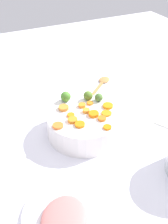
# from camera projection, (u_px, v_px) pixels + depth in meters

# --- Properties ---
(tabletop) EXTENTS (2.40, 2.40, 0.02)m
(tabletop) POSITION_uv_depth(u_px,v_px,m) (89.00, 127.00, 1.08)
(tabletop) COLOR white
(tabletop) RESTS_ON ground
(serving_bowl_carrots) EXTENTS (0.27, 0.27, 0.09)m
(serving_bowl_carrots) POSITION_uv_depth(u_px,v_px,m) (84.00, 124.00, 1.02)
(serving_bowl_carrots) COLOR white
(serving_bowl_carrots) RESTS_ON tabletop
(carrot_slice_0) EXTENTS (0.05, 0.05, 0.01)m
(carrot_slice_0) POSITION_uv_depth(u_px,v_px,m) (64.00, 108.00, 1.01)
(carrot_slice_0) COLOR orange
(carrot_slice_0) RESTS_ON serving_bowl_carrots
(carrot_slice_1) EXTENTS (0.04, 0.04, 0.01)m
(carrot_slice_1) POSITION_uv_depth(u_px,v_px,m) (73.00, 120.00, 0.95)
(carrot_slice_1) COLOR orange
(carrot_slice_1) RESTS_ON serving_bowl_carrots
(carrot_slice_2) EXTENTS (0.04, 0.04, 0.01)m
(carrot_slice_2) POSITION_uv_depth(u_px,v_px,m) (102.00, 119.00, 0.96)
(carrot_slice_2) COLOR orange
(carrot_slice_2) RESTS_ON serving_bowl_carrots
(carrot_slice_3) EXTENTS (0.05, 0.05, 0.01)m
(carrot_slice_3) POSITION_uv_depth(u_px,v_px,m) (80.00, 124.00, 0.94)
(carrot_slice_3) COLOR orange
(carrot_slice_3) RESTS_ON serving_bowl_carrots
(carrot_slice_4) EXTENTS (0.03, 0.03, 0.01)m
(carrot_slice_4) POSITION_uv_depth(u_px,v_px,m) (90.00, 103.00, 1.04)
(carrot_slice_4) COLOR orange
(carrot_slice_4) RESTS_ON serving_bowl_carrots
(carrot_slice_5) EXTENTS (0.04, 0.04, 0.01)m
(carrot_slice_5) POSITION_uv_depth(u_px,v_px,m) (58.00, 126.00, 0.93)
(carrot_slice_5) COLOR orange
(carrot_slice_5) RESTS_ON serving_bowl_carrots
(carrot_slice_6) EXTENTS (0.04, 0.04, 0.01)m
(carrot_slice_6) POSITION_uv_depth(u_px,v_px,m) (71.00, 115.00, 0.98)
(carrot_slice_6) COLOR orange
(carrot_slice_6) RESTS_ON serving_bowl_carrots
(carrot_slice_7) EXTENTS (0.03, 0.03, 0.01)m
(carrot_slice_7) POSITION_uv_depth(u_px,v_px,m) (86.00, 111.00, 1.00)
(carrot_slice_7) COLOR orange
(carrot_slice_7) RESTS_ON serving_bowl_carrots
(carrot_slice_8) EXTENTS (0.04, 0.04, 0.01)m
(carrot_slice_8) POSITION_uv_depth(u_px,v_px,m) (106.00, 113.00, 0.99)
(carrot_slice_8) COLOR orange
(carrot_slice_8) RESTS_ON serving_bowl_carrots
(carrot_slice_9) EXTENTS (0.04, 0.04, 0.01)m
(carrot_slice_9) POSITION_uv_depth(u_px,v_px,m) (107.00, 127.00, 0.92)
(carrot_slice_9) COLOR orange
(carrot_slice_9) RESTS_ON serving_bowl_carrots
(carrot_slice_10) EXTENTS (0.04, 0.04, 0.01)m
(carrot_slice_10) POSITION_uv_depth(u_px,v_px,m) (108.00, 106.00, 1.03)
(carrot_slice_10) COLOR orange
(carrot_slice_10) RESTS_ON serving_bowl_carrots
(carrot_slice_11) EXTENTS (0.05, 0.05, 0.01)m
(carrot_slice_11) POSITION_uv_depth(u_px,v_px,m) (94.00, 114.00, 0.98)
(carrot_slice_11) COLOR orange
(carrot_slice_11) RESTS_ON serving_bowl_carrots
(carrot_slice_12) EXTENTS (0.03, 0.03, 0.01)m
(carrot_slice_12) POSITION_uv_depth(u_px,v_px,m) (82.00, 105.00, 1.03)
(carrot_slice_12) COLOR orange
(carrot_slice_12) RESTS_ON serving_bowl_carrots
(brussels_sprout_0) EXTENTS (0.04, 0.04, 0.04)m
(brussels_sprout_0) POSITION_uv_depth(u_px,v_px,m) (88.00, 96.00, 1.06)
(brussels_sprout_0) COLOR #527727
(brussels_sprout_0) RESTS_ON serving_bowl_carrots
(brussels_sprout_1) EXTENTS (0.03, 0.03, 0.03)m
(brussels_sprout_1) POSITION_uv_depth(u_px,v_px,m) (99.00, 97.00, 1.05)
(brussels_sprout_1) COLOR #4B7534
(brussels_sprout_1) RESTS_ON serving_bowl_carrots
(brussels_sprout_2) EXTENTS (0.04, 0.04, 0.04)m
(brussels_sprout_2) POSITION_uv_depth(u_px,v_px,m) (66.00, 97.00, 1.05)
(brussels_sprout_2) COLOR #48832B
(brussels_sprout_2) RESTS_ON serving_bowl_carrots
(wooden_spoon) EXTENTS (0.22, 0.25, 0.01)m
(wooden_spoon) POSITION_uv_depth(u_px,v_px,m) (100.00, 85.00, 1.33)
(wooden_spoon) COLOR #AB7941
(wooden_spoon) RESTS_ON tabletop
(ham_plate) EXTENTS (0.26, 0.26, 0.01)m
(ham_plate) POSITION_uv_depth(u_px,v_px,m) (69.00, 215.00, 0.75)
(ham_plate) COLOR white
(ham_plate) RESTS_ON tabletop
(ham_slice_main) EXTENTS (0.19, 0.19, 0.03)m
(ham_slice_main) POSITION_uv_depth(u_px,v_px,m) (64.00, 219.00, 0.72)
(ham_slice_main) COLOR #C46E6B
(ham_slice_main) RESTS_ON ham_plate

